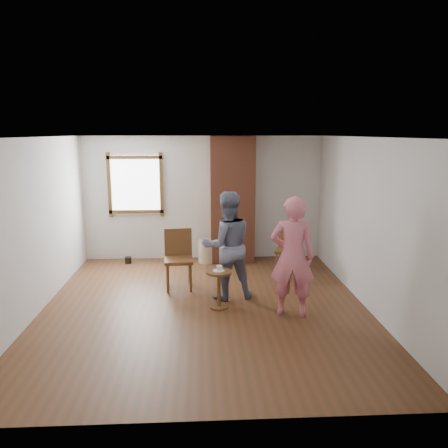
{
  "coord_description": "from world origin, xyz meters",
  "views": [
    {
      "loc": [
        -0.04,
        -6.4,
        2.67
      ],
      "look_at": [
        0.34,
        0.8,
        1.15
      ],
      "focal_mm": 35.0,
      "sensor_mm": 36.0,
      "label": 1
    }
  ],
  "objects_px": {
    "dining_chair_left": "(178,255)",
    "side_table": "(219,283)",
    "man": "(227,246)",
    "person_pink": "(292,257)",
    "dining_chair_right": "(289,247)",
    "stoneware_crock": "(207,251)"
  },
  "relations": [
    {
      "from": "dining_chair_right",
      "to": "person_pink",
      "type": "relative_size",
      "value": 0.54
    },
    {
      "from": "person_pink",
      "to": "man",
      "type": "bearing_deg",
      "value": -28.04
    },
    {
      "from": "side_table",
      "to": "dining_chair_right",
      "type": "bearing_deg",
      "value": 48.3
    },
    {
      "from": "side_table",
      "to": "person_pink",
      "type": "distance_m",
      "value": 1.21
    },
    {
      "from": "dining_chair_left",
      "to": "side_table",
      "type": "xyz_separation_m",
      "value": [
        0.66,
        -0.97,
        -0.17
      ]
    },
    {
      "from": "dining_chair_left",
      "to": "dining_chair_right",
      "type": "bearing_deg",
      "value": 12.37
    },
    {
      "from": "stoneware_crock",
      "to": "dining_chair_left",
      "type": "xyz_separation_m",
      "value": [
        -0.51,
        -1.47,
        0.34
      ]
    },
    {
      "from": "side_table",
      "to": "man",
      "type": "relative_size",
      "value": 0.34
    },
    {
      "from": "stoneware_crock",
      "to": "man",
      "type": "xyz_separation_m",
      "value": [
        0.3,
        -2.01,
        0.65
      ]
    },
    {
      "from": "stoneware_crock",
      "to": "side_table",
      "type": "height_order",
      "value": "side_table"
    },
    {
      "from": "stoneware_crock",
      "to": "dining_chair_right",
      "type": "relative_size",
      "value": 0.48
    },
    {
      "from": "dining_chair_left",
      "to": "stoneware_crock",
      "type": "bearing_deg",
      "value": 66.82
    },
    {
      "from": "dining_chair_right",
      "to": "person_pink",
      "type": "xyz_separation_m",
      "value": [
        -0.34,
        -1.88,
        0.35
      ]
    },
    {
      "from": "person_pink",
      "to": "dining_chair_right",
      "type": "bearing_deg",
      "value": -89.01
    },
    {
      "from": "dining_chair_left",
      "to": "side_table",
      "type": "bearing_deg",
      "value": -59.7
    },
    {
      "from": "dining_chair_left",
      "to": "person_pink",
      "type": "distance_m",
      "value": 2.17
    },
    {
      "from": "dining_chair_left",
      "to": "dining_chair_right",
      "type": "relative_size",
      "value": 1.06
    },
    {
      "from": "person_pink",
      "to": "side_table",
      "type": "bearing_deg",
      "value": -4.89
    },
    {
      "from": "dining_chair_right",
      "to": "man",
      "type": "height_order",
      "value": "man"
    },
    {
      "from": "dining_chair_right",
      "to": "man",
      "type": "relative_size",
      "value": 0.55
    },
    {
      "from": "stoneware_crock",
      "to": "side_table",
      "type": "relative_size",
      "value": 0.78
    },
    {
      "from": "dining_chair_left",
      "to": "person_pink",
      "type": "relative_size",
      "value": 0.57
    }
  ]
}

